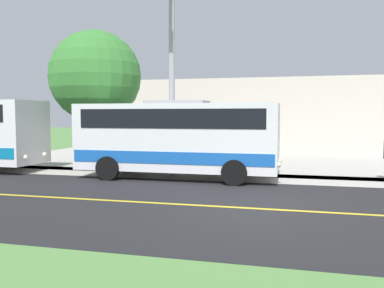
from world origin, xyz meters
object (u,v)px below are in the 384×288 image
object	(u,v)px
street_light_pole	(171,70)
tree_curbside	(95,77)
shuttle_bus_front	(178,136)
commercial_building	(296,115)

from	to	relation	value
street_light_pole	tree_curbside	size ratio (longest dim) A/B	1.17
shuttle_bus_front	tree_curbside	size ratio (longest dim) A/B	1.20
street_light_pole	tree_curbside	xyz separation A→B (m)	(-2.53, -4.55, 0.08)
street_light_pole	tree_curbside	bearing A→B (deg)	-119.08
commercial_building	shuttle_bus_front	bearing A→B (deg)	-15.07
shuttle_bus_front	commercial_building	size ratio (longest dim) A/B	0.34
shuttle_bus_front	street_light_pole	distance (m)	2.60
street_light_pole	commercial_building	bearing A→B (deg)	163.40
commercial_building	tree_curbside	bearing A→B (deg)	-34.09
shuttle_bus_front	street_light_pole	size ratio (longest dim) A/B	1.03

